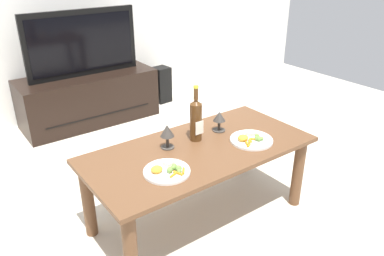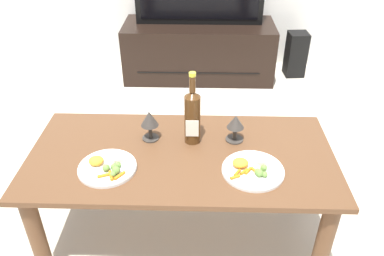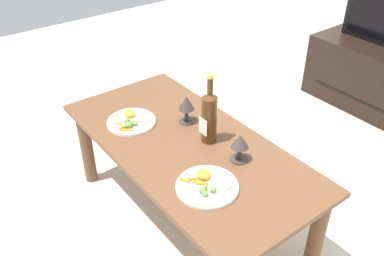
# 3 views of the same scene
# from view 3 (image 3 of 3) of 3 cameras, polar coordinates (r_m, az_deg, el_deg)

# --- Properties ---
(ground_plane) EXTENTS (6.40, 6.40, 0.00)m
(ground_plane) POSITION_cam_3_polar(r_m,az_deg,el_deg) (2.26, -0.68, -12.22)
(ground_plane) COLOR beige
(dining_table) EXTENTS (1.33, 0.64, 0.49)m
(dining_table) POSITION_cam_3_polar(r_m,az_deg,el_deg) (1.99, -0.75, -4.07)
(dining_table) COLOR brown
(dining_table) RESTS_ON ground_plane
(wine_bottle) EXTENTS (0.07, 0.07, 0.34)m
(wine_bottle) POSITION_cam_3_polar(r_m,az_deg,el_deg) (1.88, 2.37, 1.73)
(wine_bottle) COLOR #4C2D14
(wine_bottle) RESTS_ON dining_table
(goblet_left) EXTENTS (0.08, 0.08, 0.14)m
(goblet_left) POSITION_cam_3_polar(r_m,az_deg,el_deg) (2.04, -0.77, 3.22)
(goblet_left) COLOR #38332D
(goblet_left) RESTS_ON dining_table
(goblet_right) EXTENTS (0.08, 0.08, 0.13)m
(goblet_right) POSITION_cam_3_polar(r_m,az_deg,el_deg) (1.80, 6.53, -2.09)
(goblet_right) COLOR #38332D
(goblet_right) RESTS_ON dining_table
(dinner_plate_left) EXTENTS (0.24, 0.24, 0.05)m
(dinner_plate_left) POSITION_cam_3_polar(r_m,az_deg,el_deg) (2.09, -8.24, 0.93)
(dinner_plate_left) COLOR white
(dinner_plate_left) RESTS_ON dining_table
(dinner_plate_right) EXTENTS (0.25, 0.25, 0.05)m
(dinner_plate_right) POSITION_cam_3_polar(r_m,az_deg,el_deg) (1.69, 2.07, -7.79)
(dinner_plate_right) COLOR white
(dinner_plate_right) RESTS_ON dining_table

